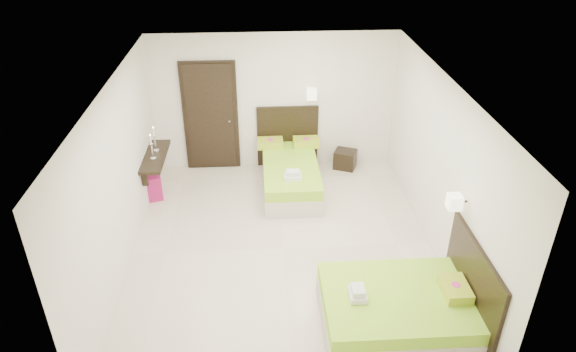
{
  "coord_description": "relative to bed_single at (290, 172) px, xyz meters",
  "views": [
    {
      "loc": [
        -0.3,
        -6.23,
        4.81
      ],
      "look_at": [
        0.1,
        0.3,
        1.1
      ],
      "focal_mm": 32.0,
      "sensor_mm": 36.0,
      "label": 1
    }
  ],
  "objects": [
    {
      "name": "floor",
      "position": [
        -0.24,
        -1.87,
        -0.3
      ],
      "size": [
        5.5,
        5.5,
        0.0
      ],
      "primitive_type": "plane",
      "color": "beige",
      "rests_on": "ground"
    },
    {
      "name": "bed_single",
      "position": [
        0.0,
        0.0,
        0.0
      ],
      "size": [
        1.17,
        1.95,
        1.61
      ],
      "color": "beige",
      "rests_on": "ground"
    },
    {
      "name": "door",
      "position": [
        -1.44,
        0.83,
        0.75
      ],
      "size": [
        1.02,
        0.15,
        2.14
      ],
      "color": "black",
      "rests_on": "ground"
    },
    {
      "name": "bed_double",
      "position": [
        1.16,
        -3.49,
        -0.03
      ],
      "size": [
        1.84,
        1.57,
        1.52
      ],
      "color": "beige",
      "rests_on": "ground"
    },
    {
      "name": "ottoman",
      "position": [
        -2.53,
        -0.22,
        -0.07
      ],
      "size": [
        0.56,
        0.56,
        0.45
      ],
      "primitive_type": "cube",
      "rotation": [
        0.0,
        0.0,
        0.28
      ],
      "color": "#961452",
      "rests_on": "ground"
    },
    {
      "name": "console_shelf",
      "position": [
        -2.33,
        -0.27,
        0.52
      ],
      "size": [
        0.35,
        1.2,
        0.78
      ],
      "color": "black",
      "rests_on": "ground"
    },
    {
      "name": "nightstand",
      "position": [
        1.11,
        0.65,
        -0.12
      ],
      "size": [
        0.5,
        0.48,
        0.35
      ],
      "primitive_type": "cube",
      "rotation": [
        0.0,
        0.0,
        -0.39
      ],
      "color": "black",
      "rests_on": "ground"
    }
  ]
}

